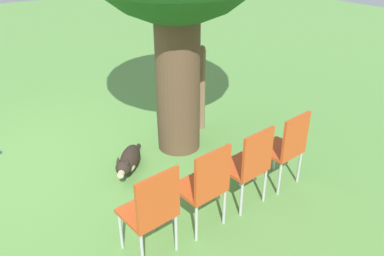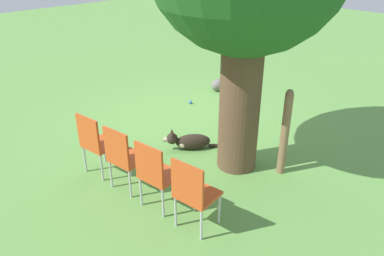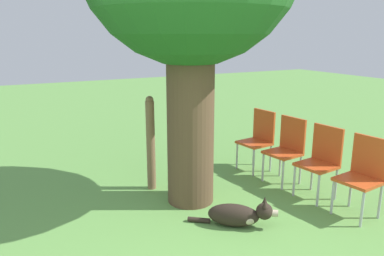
# 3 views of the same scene
# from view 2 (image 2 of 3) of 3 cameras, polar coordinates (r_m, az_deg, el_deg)

# --- Properties ---
(ground_plane) EXTENTS (30.00, 30.00, 0.00)m
(ground_plane) POSITION_cam_2_polar(r_m,az_deg,el_deg) (6.95, -0.22, 0.31)
(ground_plane) COLOR #609947
(dog) EXTENTS (0.83, 0.68, 0.36)m
(dog) POSITION_cam_2_polar(r_m,az_deg,el_deg) (6.13, -0.46, -2.04)
(dog) COLOR #2D231C
(dog) RESTS_ON ground_plane
(fence_post) EXTENTS (0.12, 0.12, 1.31)m
(fence_post) POSITION_cam_2_polar(r_m,az_deg,el_deg) (5.44, 13.98, -0.66)
(fence_post) COLOR #846647
(fence_post) RESTS_ON ground_plane
(red_chair_0) EXTENTS (0.47, 0.49, 0.95)m
(red_chair_0) POSITION_cam_2_polar(r_m,az_deg,el_deg) (5.48, -14.47, -1.91)
(red_chair_0) COLOR #D14C1E
(red_chair_0) RESTS_ON ground_plane
(red_chair_1) EXTENTS (0.47, 0.49, 0.95)m
(red_chair_1) POSITION_cam_2_polar(r_m,az_deg,el_deg) (5.04, -10.40, -4.10)
(red_chair_1) COLOR #D14C1E
(red_chair_1) RESTS_ON ground_plane
(red_chair_2) EXTENTS (0.47, 0.49, 0.95)m
(red_chair_2) POSITION_cam_2_polar(r_m,az_deg,el_deg) (4.64, -5.57, -6.66)
(red_chair_2) COLOR #D14C1E
(red_chair_2) RESTS_ON ground_plane
(red_chair_3) EXTENTS (0.47, 0.49, 0.95)m
(red_chair_3) POSITION_cam_2_polar(r_m,az_deg,el_deg) (4.30, 0.17, -9.60)
(red_chair_3) COLOR #D14C1E
(red_chair_3) RESTS_ON ground_plane
(tennis_ball) EXTENTS (0.07, 0.07, 0.07)m
(tennis_ball) POSITION_cam_2_polar(r_m,az_deg,el_deg) (7.90, -0.25, 3.94)
(tennis_ball) COLOR blue
(tennis_ball) RESTS_ON ground_plane
(garden_rock) EXTENTS (0.36, 0.28, 0.28)m
(garden_rock) POSITION_cam_2_polar(r_m,az_deg,el_deg) (8.62, 4.02, 6.61)
(garden_rock) COLOR slate
(garden_rock) RESTS_ON ground_plane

